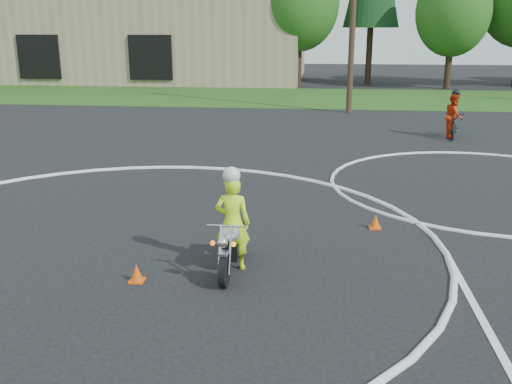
# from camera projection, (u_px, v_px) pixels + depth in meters

# --- Properties ---
(ground) EXTENTS (120.00, 120.00, 0.00)m
(ground) POSITION_uv_depth(u_px,v_px,m) (55.00, 318.00, 8.06)
(ground) COLOR black
(ground) RESTS_ON ground
(grass_strip) EXTENTS (120.00, 10.00, 0.02)m
(grass_strip) POSITION_uv_depth(u_px,v_px,m) (259.00, 97.00, 33.84)
(grass_strip) COLOR #1E4714
(grass_strip) RESTS_ON ground
(course_markings) EXTENTS (19.05, 19.05, 0.12)m
(course_markings) POSITION_uv_depth(u_px,v_px,m) (246.00, 223.00, 11.98)
(course_markings) COLOR silver
(course_markings) RESTS_ON ground
(primary_motorcycle) EXTENTS (0.64, 1.83, 0.96)m
(primary_motorcycle) POSITION_uv_depth(u_px,v_px,m) (232.00, 245.00, 9.51)
(primary_motorcycle) COLOR black
(primary_motorcycle) RESTS_ON ground
(rider_primary_grp) EXTENTS (0.60, 0.41, 1.79)m
(rider_primary_grp) POSITION_uv_depth(u_px,v_px,m) (233.00, 220.00, 9.53)
(rider_primary_grp) COLOR #CBFF1A
(rider_primary_grp) RESTS_ON ground
(rider_second_grp) EXTENTS (0.96, 1.95, 1.80)m
(rider_second_grp) POSITION_uv_depth(u_px,v_px,m) (453.00, 121.00, 21.12)
(rider_second_grp) COLOR black
(rider_second_grp) RESTS_ON ground
(traffic_cones) EXTENTS (23.66, 13.26, 0.30)m
(traffic_cones) POSITION_uv_depth(u_px,v_px,m) (387.00, 265.00, 9.52)
(traffic_cones) COLOR #E94E0C
(traffic_cones) RESTS_ON ground
(warehouse) EXTENTS (41.00, 17.00, 8.30)m
(warehouse) POSITION_uv_depth(u_px,v_px,m) (60.00, 25.00, 47.03)
(warehouse) COLOR tan
(warehouse) RESTS_ON ground
(utility_poles) EXTENTS (41.60, 1.12, 10.00)m
(utility_poles) POSITION_uv_depth(u_px,v_px,m) (354.00, 0.00, 26.13)
(utility_poles) COLOR #473321
(utility_poles) RESTS_ON ground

